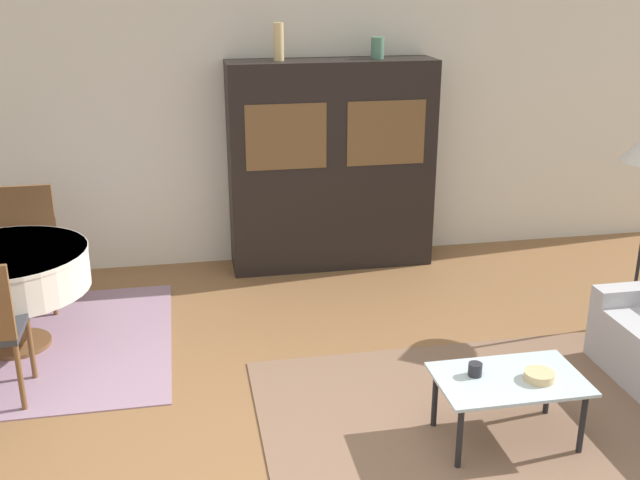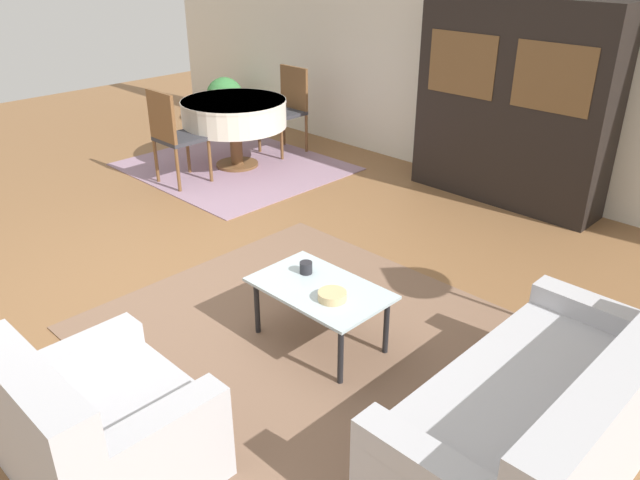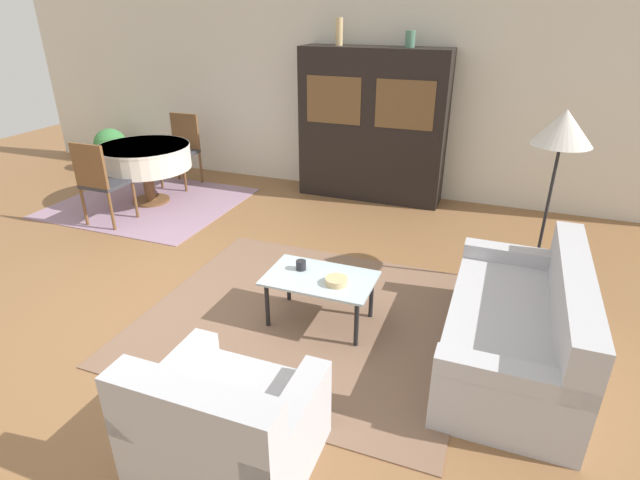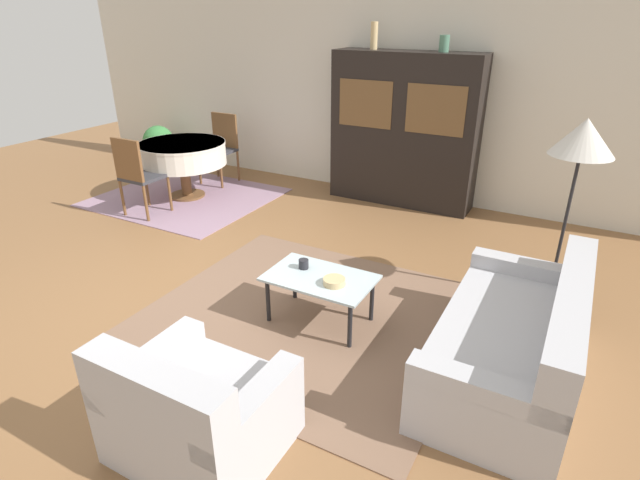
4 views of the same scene
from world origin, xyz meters
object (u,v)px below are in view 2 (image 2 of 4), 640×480
object	(u,v)px
dining_chair_near	(173,132)
cup	(306,268)
couch	(547,420)
bowl	(332,296)
potted_plant	(225,99)
dining_chair_far	(287,105)
coffee_table	(320,293)
display_cabinet	(513,103)
armchair	(98,430)
dining_table	(234,114)

from	to	relation	value
dining_chair_near	cup	distance (m)	3.06
couch	bowl	world-z (taller)	couch
potted_plant	bowl	bearing A→B (deg)	-31.01
dining_chair_far	potted_plant	xyz separation A→B (m)	(-1.48, 0.19, -0.22)
coffee_table	potted_plant	size ratio (longest dim) A/B	1.32
display_cabinet	coffee_table	bearing A→B (deg)	-81.80
dining_chair_near	dining_chair_far	bearing A→B (deg)	90.00
cup	armchair	bearing A→B (deg)	-82.14
couch	dining_chair_far	distance (m)	5.29
armchair	display_cabinet	world-z (taller)	display_cabinet
dining_chair_near	cup	size ratio (longest dim) A/B	12.05
display_cabinet	dining_table	size ratio (longest dim) A/B	1.66
dining_table	bowl	world-z (taller)	dining_table
coffee_table	dining_chair_near	world-z (taller)	dining_chair_near
display_cabinet	dining_table	bearing A→B (deg)	-154.70
dining_table	potted_plant	xyz separation A→B (m)	(-1.48, 0.99, -0.26)
dining_chair_near	display_cabinet	bearing A→B (deg)	37.78
bowl	display_cabinet	bearing A→B (deg)	100.86
display_cabinet	potted_plant	size ratio (longest dim) A/B	2.94
armchair	display_cabinet	size ratio (longest dim) A/B	0.47
display_cabinet	cup	world-z (taller)	display_cabinet
dining_table	coffee_table	bearing A→B (deg)	-30.11
dining_table	couch	bearing A→B (deg)	-21.02
dining_chair_near	potted_plant	size ratio (longest dim) A/B	1.52
armchair	display_cabinet	distance (m)	4.66
dining_table	potted_plant	distance (m)	1.80
cup	potted_plant	world-z (taller)	potted_plant
armchair	potted_plant	size ratio (longest dim) A/B	1.39
dining_chair_far	armchair	bearing A→B (deg)	127.13
potted_plant	cup	bearing A→B (deg)	-31.86
couch	armchair	world-z (taller)	couch
potted_plant	display_cabinet	bearing A→B (deg)	3.66
dining_table	dining_chair_far	bearing A→B (deg)	90.00
bowl	armchair	bearing A→B (deg)	-94.91
cup	bowl	size ratio (longest dim) A/B	0.47
dining_chair_far	potted_plant	bearing A→B (deg)	-7.26
display_cabinet	potted_plant	distance (m)	4.19
armchair	coffee_table	world-z (taller)	armchair
display_cabinet	potted_plant	bearing A→B (deg)	-176.34
dining_table	cup	xyz separation A→B (m)	(2.91, -1.73, -0.15)
dining_table	armchair	bearing A→B (deg)	-46.77
dining_chair_far	cup	size ratio (longest dim) A/B	12.05
dining_chair_far	bowl	xyz separation A→B (m)	(3.26, -2.66, -0.12)
coffee_table	bowl	world-z (taller)	bowl
dining_chair_far	cup	distance (m)	3.86
display_cabinet	dining_chair_near	xyz separation A→B (m)	(-2.66, -2.06, -0.39)
dining_chair_near	cup	xyz separation A→B (m)	(2.91, -0.93, -0.11)
armchair	potted_plant	bearing A→B (deg)	136.82
couch	coffee_table	world-z (taller)	couch
armchair	bowl	bearing A→B (deg)	85.09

